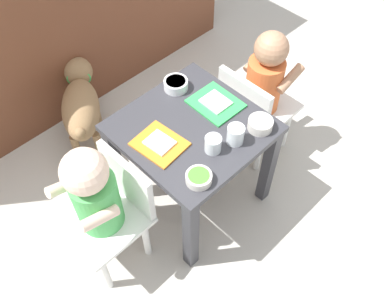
% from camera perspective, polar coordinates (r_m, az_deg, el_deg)
% --- Properties ---
extents(ground_plane, '(7.00, 7.00, 0.00)m').
position_cam_1_polar(ground_plane, '(1.93, 0.00, -5.55)').
color(ground_plane, '#B2ADA3').
extents(kitchen_cabinet_back, '(1.93, 0.39, 1.00)m').
position_cam_1_polar(kitchen_cabinet_back, '(2.19, -19.45, 18.07)').
color(kitchen_cabinet_back, brown).
rests_on(kitchen_cabinet_back, ground).
extents(dining_table, '(0.51, 0.50, 0.47)m').
position_cam_1_polar(dining_table, '(1.63, 0.00, 1.50)').
color(dining_table, '#333338').
rests_on(dining_table, ground).
extents(seated_child_left, '(0.28, 0.28, 0.65)m').
position_cam_1_polar(seated_child_left, '(1.47, -12.45, -5.68)').
color(seated_child_left, white).
rests_on(seated_child_left, ground).
extents(seated_child_right, '(0.28, 0.28, 0.65)m').
position_cam_1_polar(seated_child_right, '(1.82, 9.46, 9.10)').
color(seated_child_right, white).
rests_on(seated_child_right, ground).
extents(dog, '(0.37, 0.45, 0.32)m').
position_cam_1_polar(dog, '(2.06, -14.74, 6.70)').
color(dog, olive).
rests_on(dog, ground).
extents(food_tray_left, '(0.16, 0.19, 0.02)m').
position_cam_1_polar(food_tray_left, '(1.50, -4.38, 1.33)').
color(food_tray_left, orange).
rests_on(food_tray_left, dining_table).
extents(food_tray_right, '(0.16, 0.19, 0.02)m').
position_cam_1_polar(food_tray_right, '(1.63, 3.19, 6.78)').
color(food_tray_right, green).
rests_on(food_tray_right, dining_table).
extents(water_cup_left, '(0.06, 0.06, 0.07)m').
position_cam_1_polar(water_cup_left, '(1.49, 5.85, 2.42)').
color(water_cup_left, white).
rests_on(water_cup_left, dining_table).
extents(water_cup_right, '(0.06, 0.06, 0.06)m').
position_cam_1_polar(water_cup_right, '(1.46, 2.84, 1.17)').
color(water_cup_right, white).
rests_on(water_cup_right, dining_table).
extents(cereal_bowl_left_side, '(0.10, 0.10, 0.04)m').
position_cam_1_polar(cereal_bowl_left_side, '(1.68, -2.18, 9.29)').
color(cereal_bowl_left_side, white).
rests_on(cereal_bowl_left_side, dining_table).
extents(cereal_bowl_right_side, '(0.09, 0.09, 0.03)m').
position_cam_1_polar(cereal_bowl_right_side, '(1.39, 0.92, -3.26)').
color(cereal_bowl_right_side, silver).
rests_on(cereal_bowl_right_side, dining_table).
extents(veggie_bowl_near, '(0.09, 0.09, 0.04)m').
position_cam_1_polar(veggie_bowl_near, '(1.55, 9.16, 3.94)').
color(veggie_bowl_near, silver).
rests_on(veggie_bowl_near, dining_table).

